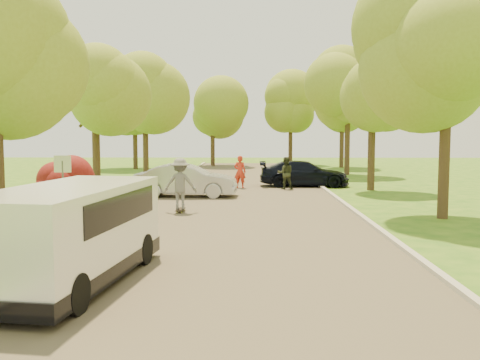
# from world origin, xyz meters

# --- Properties ---
(ground) EXTENTS (100.00, 100.00, 0.00)m
(ground) POSITION_xyz_m (0.00, 0.00, 0.00)
(ground) COLOR #2B6117
(ground) RESTS_ON ground
(road) EXTENTS (8.00, 60.00, 0.01)m
(road) POSITION_xyz_m (0.00, 8.00, 0.01)
(road) COLOR #4C4438
(road) RESTS_ON ground
(curb_left) EXTENTS (0.18, 60.00, 0.12)m
(curb_left) POSITION_xyz_m (-4.05, 8.00, 0.06)
(curb_left) COLOR #B2AD9E
(curb_left) RESTS_ON ground
(curb_right) EXTENTS (0.18, 60.00, 0.12)m
(curb_right) POSITION_xyz_m (4.05, 8.00, 0.06)
(curb_right) COLOR #B2AD9E
(curb_right) RESTS_ON ground
(street_sign) EXTENTS (0.55, 0.06, 2.17)m
(street_sign) POSITION_xyz_m (-5.80, 4.00, 1.56)
(street_sign) COLOR #59595E
(street_sign) RESTS_ON ground
(red_shrub) EXTENTS (1.70, 1.70, 1.95)m
(red_shrub) POSITION_xyz_m (-6.30, 5.50, 1.10)
(red_shrub) COLOR #382619
(red_shrub) RESTS_ON ground
(tree_l_mida) EXTENTS (4.71, 4.60, 7.39)m
(tree_l_mida) POSITION_xyz_m (-6.30, 1.00, 5.17)
(tree_l_mida) COLOR #382619
(tree_l_mida) RESTS_ON ground
(tree_l_midb) EXTENTS (4.30, 4.20, 6.62)m
(tree_l_midb) POSITION_xyz_m (-6.81, 12.00, 4.59)
(tree_l_midb) COLOR #382619
(tree_l_midb) RESTS_ON ground
(tree_l_far) EXTENTS (4.92, 4.80, 7.79)m
(tree_l_far) POSITION_xyz_m (-6.39, 22.00, 5.47)
(tree_l_far) COLOR #382619
(tree_l_far) RESTS_ON ground
(tree_r_mida) EXTENTS (5.13, 5.00, 7.95)m
(tree_r_mida) POSITION_xyz_m (7.02, 5.00, 5.54)
(tree_r_mida) COLOR #382619
(tree_r_mida) RESTS_ON ground
(tree_r_midb) EXTENTS (4.51, 4.40, 7.01)m
(tree_r_midb) POSITION_xyz_m (6.60, 14.00, 4.88)
(tree_r_midb) COLOR #382619
(tree_r_midb) RESTS_ON ground
(tree_r_far) EXTENTS (5.33, 5.20, 8.34)m
(tree_r_far) POSITION_xyz_m (7.23, 24.00, 5.83)
(tree_r_far) COLOR #382619
(tree_r_far) RESTS_ON ground
(tree_bg_a) EXTENTS (5.12, 5.00, 7.72)m
(tree_bg_a) POSITION_xyz_m (-8.78, 30.00, 5.31)
(tree_bg_a) COLOR #382619
(tree_bg_a) RESTS_ON ground
(tree_bg_b) EXTENTS (5.12, 5.00, 7.95)m
(tree_bg_b) POSITION_xyz_m (8.22, 32.00, 5.54)
(tree_bg_b) COLOR #382619
(tree_bg_b) RESTS_ON ground
(tree_bg_c) EXTENTS (4.92, 4.80, 7.33)m
(tree_bg_c) POSITION_xyz_m (-2.79, 34.00, 5.02)
(tree_bg_c) COLOR #382619
(tree_bg_c) RESTS_ON ground
(tree_bg_d) EXTENTS (5.12, 5.00, 7.72)m
(tree_bg_d) POSITION_xyz_m (4.22, 36.00, 5.31)
(tree_bg_d) COLOR #382619
(tree_bg_d) RESTS_ON ground
(minivan) EXTENTS (2.63, 5.29, 1.89)m
(minivan) POSITION_xyz_m (-3.19, -3.06, 1.00)
(minivan) COLOR white
(minivan) RESTS_ON ground
(silver_sedan) EXTENTS (4.62, 1.76, 1.50)m
(silver_sedan) POSITION_xyz_m (-2.62, 10.99, 0.75)
(silver_sedan) COLOR #B4B3B9
(silver_sedan) RESTS_ON ground
(dark_sedan) EXTENTS (4.85, 2.04, 1.40)m
(dark_sedan) POSITION_xyz_m (3.20, 15.81, 0.70)
(dark_sedan) COLOR black
(dark_sedan) RESTS_ON ground
(longboard) EXTENTS (0.28, 0.96, 0.11)m
(longboard) POSITION_xyz_m (-2.29, 6.22, 0.10)
(longboard) COLOR black
(longboard) RESTS_ON ground
(skateboarder) EXTENTS (1.22, 0.72, 1.86)m
(skateboarder) POSITION_xyz_m (-2.29, 6.22, 1.05)
(skateboarder) COLOR slate
(skateboarder) RESTS_ON longboard
(person_striped) EXTENTS (0.70, 0.54, 1.72)m
(person_striped) POSITION_xyz_m (-0.26, 14.82, 0.86)
(person_striped) COLOR red
(person_striped) RESTS_ON ground
(person_olive) EXTENTS (0.82, 0.65, 1.67)m
(person_olive) POSITION_xyz_m (2.09, 14.28, 0.83)
(person_olive) COLOR #292F1C
(person_olive) RESTS_ON ground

